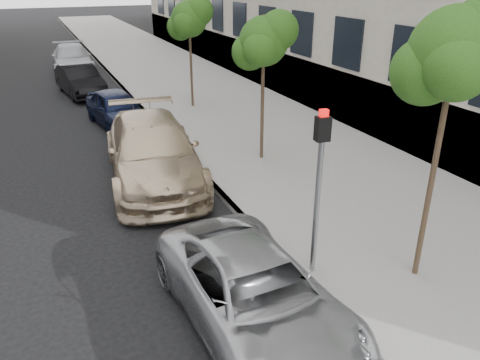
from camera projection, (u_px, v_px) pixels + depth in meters
sidewalk at (159, 66)px, 27.97m from camera, size 6.40×72.00×0.14m
curb at (106, 71)px, 26.81m from camera, size 0.15×72.00×0.14m
tree_near at (456, 53)px, 7.13m from camera, size 1.77×1.57×4.90m
tree_mid at (264, 41)px, 12.80m from camera, size 1.70×1.50×4.25m
tree_far at (190, 19)px, 18.21m from camera, size 1.74×1.54×4.31m
signal_pole at (319, 175)px, 8.08m from camera, size 0.26×0.20×3.11m
minivan at (255, 294)px, 7.39m from camera, size 2.29×4.66×1.27m
suv at (153, 151)px, 12.69m from camera, size 3.07×6.03×1.68m
sedan_blue at (117, 108)px, 17.28m from camera, size 2.05×4.03×1.32m
sedan_black at (80, 80)px, 21.61m from camera, size 2.00×4.29×1.36m
sedan_rear at (72, 59)px, 26.45m from camera, size 2.28×5.23×1.50m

